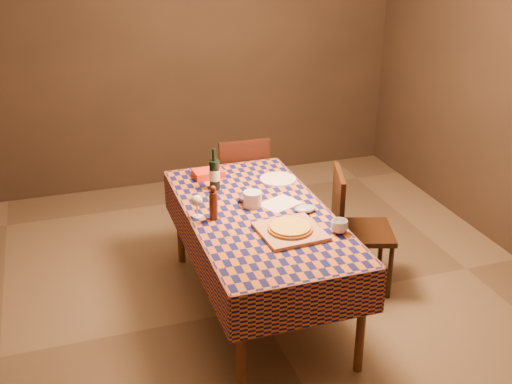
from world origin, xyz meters
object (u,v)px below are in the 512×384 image
at_px(bowl, 249,199).
at_px(chair_far, 241,182).
at_px(dining_table, 258,223).
at_px(cutting_board, 290,231).
at_px(white_plate, 278,179).
at_px(pizza, 290,228).
at_px(chair_right, 353,224).
at_px(wine_bottle, 215,174).

height_order(bowl, chair_far, chair_far).
xyz_separation_m(dining_table, bowl, (-0.01, 0.18, 0.10)).
height_order(cutting_board, white_plate, cutting_board).
height_order(pizza, white_plate, pizza).
height_order(white_plate, chair_right, chair_right).
distance_m(dining_table, chair_right, 0.78).
bearing_deg(chair_far, chair_right, -60.88).
xyz_separation_m(cutting_board, pizza, (-0.00, 0.00, 0.03)).
relative_size(white_plate, chair_right, 0.29).
distance_m(white_plate, chair_right, 0.65).
bearing_deg(chair_right, bowl, 173.06).
bearing_deg(pizza, wine_bottle, 108.53).
xyz_separation_m(cutting_board, bowl, (-0.11, 0.52, 0.01)).
xyz_separation_m(wine_bottle, chair_far, (0.38, 0.60, -0.36)).
relative_size(dining_table, bowl, 13.22).
relative_size(cutting_board, wine_bottle, 1.24).
height_order(white_plate, chair_far, chair_far).
relative_size(wine_bottle, white_plate, 1.15).
height_order(bowl, white_plate, bowl).
bearing_deg(bowl, cutting_board, -78.38).
bearing_deg(cutting_board, chair_right, 32.92).
xyz_separation_m(dining_table, pizza, (0.10, -0.34, 0.11)).
distance_m(dining_table, cutting_board, 0.37).
distance_m(cutting_board, pizza, 0.03).
height_order(dining_table, white_plate, white_plate).
distance_m(bowl, chair_right, 0.82).
bearing_deg(pizza, bowl, 101.62).
height_order(dining_table, wine_bottle, wine_bottle).
height_order(dining_table, bowl, bowl).
bearing_deg(cutting_board, chair_far, 85.55).
bearing_deg(chair_far, wine_bottle, -122.40).
bearing_deg(chair_far, bowl, -103.66).
distance_m(wine_bottle, chair_right, 1.08).
distance_m(pizza, bowl, 0.53).
distance_m(dining_table, white_plate, 0.58).
distance_m(cutting_board, chair_right, 0.83).
height_order(pizza, chair_right, chair_right).
xyz_separation_m(dining_table, chair_right, (0.76, 0.09, -0.17)).
bearing_deg(dining_table, white_plate, 56.59).
bearing_deg(cutting_board, white_plate, 75.18).
relative_size(dining_table, wine_bottle, 5.92).
bearing_deg(wine_bottle, pizza, -71.47).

